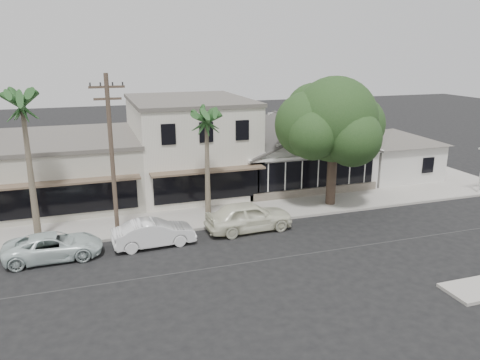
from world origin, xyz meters
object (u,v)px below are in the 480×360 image
object	(u,v)px
utility_pole	(112,154)
car_1	(154,233)
car_2	(54,246)
shade_tree	(332,122)
car_0	(249,216)

from	to	relation	value
utility_pole	car_1	bearing A→B (deg)	-42.61
utility_pole	car_1	world-z (taller)	utility_pole
car_2	shade_tree	xyz separation A→B (m)	(17.14, 3.20, 4.98)
utility_pole	shade_tree	world-z (taller)	utility_pole
car_0	car_1	world-z (taller)	car_0
car_2	shade_tree	size ratio (longest dim) A/B	0.55
car_0	car_1	size ratio (longest dim) A/B	1.16
car_0	car_2	size ratio (longest dim) A/B	1.07
car_0	car_1	bearing A→B (deg)	92.45
car_1	shade_tree	xyz separation A→B (m)	(12.14, 3.18, 4.92)
shade_tree	car_1	bearing A→B (deg)	-165.33
utility_pole	car_2	bearing A→B (deg)	-152.86
car_1	car_2	size ratio (longest dim) A/B	0.92
car_1	car_2	bearing A→B (deg)	86.97
car_1	car_2	xyz separation A→B (m)	(-5.00, -0.02, -0.06)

